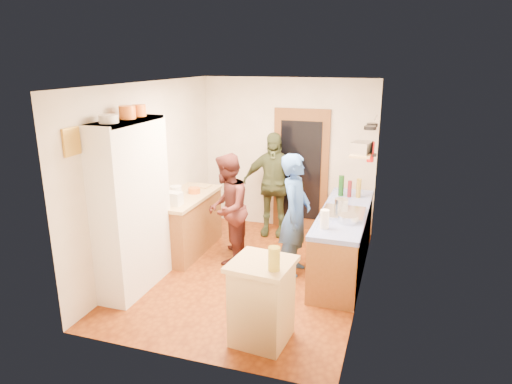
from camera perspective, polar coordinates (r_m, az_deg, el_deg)
The scene contains 44 objects.
floor at distance 6.50m, azimuth -0.69°, elevation -10.20°, with size 3.00×4.00×0.02m, color brown.
ceiling at distance 5.82m, azimuth -0.78°, elevation 13.52°, with size 3.00×4.00×0.02m, color silver.
wall_back at distance 7.91m, azimuth 3.96°, elevation 4.68°, with size 3.00×0.02×2.60m, color silver.
wall_front at distance 4.28m, azimuth -9.46°, elevation -5.86°, with size 3.00×0.02×2.60m, color silver.
wall_left at distance 6.66m, azimuth -13.15°, elevation 2.04°, with size 0.02×4.00×2.60m, color silver.
wall_right at distance 5.74m, azimuth 13.68°, elevation -0.28°, with size 0.02×4.00×2.60m, color silver.
door_frame at distance 7.87m, azimuth 5.62°, elevation 2.72°, with size 0.95×0.06×2.10m, color brown.
door_glass at distance 7.84m, azimuth 5.56°, elevation 2.66°, with size 0.70×0.02×1.70m, color black.
hutch_body at distance 5.95m, azimuth -15.21°, elevation -1.82°, with size 0.40×1.20×2.20m, color white.
hutch_top_shelf at distance 5.72m, azimuth -16.02°, elevation 8.52°, with size 0.40×1.14×0.04m, color white.
plate_stack at distance 5.45m, azimuth -17.96°, elevation 8.69°, with size 0.22×0.22×0.09m, color white.
orange_pot_a at distance 5.75m, azimuth -15.79°, elevation 9.57°, with size 0.20×0.20×0.16m, color orange.
orange_pot_b at distance 5.97m, azimuth -14.39°, elevation 9.86°, with size 0.17×0.17×0.15m, color orange.
left_counter_base at distance 7.14m, azimuth -8.71°, elevation -4.08°, with size 0.60×1.40×0.85m, color brown.
left_counter_top at distance 7.00m, azimuth -8.87°, elevation -0.63°, with size 0.64×1.44×0.05m, color tan.
toaster at distance 6.56m, azimuth -10.31°, elevation -0.81°, with size 0.25×0.16×0.18m, color white.
kettle at distance 6.83m, azimuth -9.98°, elevation -0.05°, with size 0.17×0.17×0.19m, color white.
orange_bowl at distance 7.09m, azimuth -7.72°, elevation 0.19°, with size 0.18×0.18×0.08m, color orange.
chopping_board at distance 7.45m, azimuth -6.90°, elevation 0.79°, with size 0.30×0.22×0.03m, color tan.
right_counter_base at distance 6.53m, azimuth 10.81°, elevation -6.24°, with size 0.60×2.20×0.84m, color brown.
right_counter_top at distance 6.38m, azimuth 11.03°, elevation -2.50°, with size 0.62×2.22×0.06m, color #102FBE.
hob at distance 6.19m, azimuth 10.84°, elevation -2.57°, with size 0.55×0.58×0.04m, color silver.
pot_on_hob at distance 6.33m, azimuth 10.63°, elevation -1.38°, with size 0.18×0.18×0.12m, color silver.
bottle_a at distance 6.97m, azimuth 10.60°, elevation 0.77°, with size 0.08×0.08×0.31m, color #143F14.
bottle_b at distance 6.95m, azimuth 11.62°, elevation 0.38°, with size 0.06×0.06×0.25m, color #591419.
bottle_c at distance 6.95m, azimuth 12.71°, elevation 0.48°, with size 0.07×0.07×0.29m, color olive.
paper_towel at distance 5.62m, azimuth 8.57°, elevation -3.38°, with size 0.11×0.11×0.24m, color white.
mixing_bowl at distance 5.89m, azimuth 11.43°, elevation -3.31°, with size 0.26×0.26×0.10m, color silver.
island_base at distance 4.92m, azimuth 0.72°, elevation -13.78°, with size 0.55×0.55×0.86m, color tan.
island_top at distance 4.71m, azimuth 0.74°, elevation -8.99°, with size 0.62×0.62×0.05m, color tan.
cutting_board at distance 4.76m, azimuth 0.42°, elevation -8.54°, with size 0.35×0.28×0.02m, color white.
oil_jar at distance 4.48m, azimuth 2.27°, elevation -8.32°, with size 0.12×0.12×0.24m, color #AD9E2D.
pan_rail at distance 7.09m, azimuth 14.74°, elevation 8.97°, with size 0.02×0.02×0.65m, color silver.
pan_hang_a at distance 6.94m, azimuth 14.07°, elevation 7.78°, with size 0.18×0.18×0.05m, color black.
pan_hang_b at distance 7.14m, azimuth 14.18°, elevation 7.84°, with size 0.16×0.16×0.05m, color black.
pan_hang_c at distance 7.34m, azimuth 14.31°, elevation 8.13°, with size 0.17×0.17×0.05m, color black.
wall_shelf at distance 6.10m, azimuth 12.98°, elevation 4.60°, with size 0.26×0.42×0.03m, color tan.
radio at distance 6.08m, azimuth 13.03°, elevation 5.43°, with size 0.22×0.30×0.15m, color silver.
ext_bracket at distance 7.36m, azimuth 14.57°, elevation 4.50°, with size 0.06×0.10×0.04m, color black.
fire_extinguisher at distance 7.35m, azimuth 14.13°, elevation 4.92°, with size 0.11×0.11×0.32m, color red.
picture_frame at distance 5.25m, azimuth -22.08°, elevation 5.86°, with size 0.03×0.25×0.30m, color gold.
person_hob at distance 6.22m, azimuth 5.13°, elevation -2.96°, with size 0.62×0.41×1.70m, color #2E54A0.
person_left at distance 6.66m, azimuth -3.31°, elevation -1.98°, with size 0.78×0.61×1.61m, color #461E1A.
person_back at distance 7.60m, azimuth 2.19°, elevation 0.94°, with size 1.03×0.43×1.76m, color #384125.
Camera 1 is at (1.87, -5.50, 2.91)m, focal length 32.00 mm.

